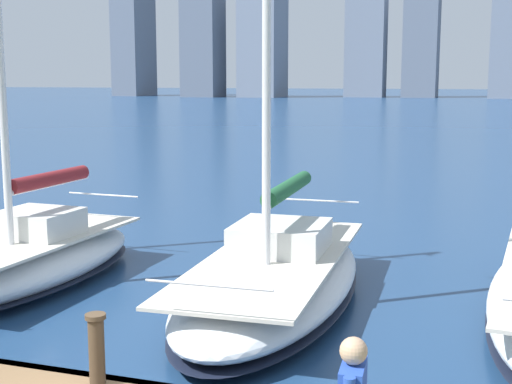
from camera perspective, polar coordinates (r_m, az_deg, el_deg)
The scene contains 3 objects.
sailboat_forest at distance 13.98m, azimuth 1.51°, elevation -6.60°, with size 3.31×8.34×12.48m.
sailboat_maroon at distance 16.02m, azimuth -17.77°, elevation -4.86°, with size 2.87×6.82×12.17m.
mooring_post at distance 9.26m, azimuth -12.64°, elevation -12.07°, with size 0.26×0.26×0.91m.
Camera 1 is at (-4.12, 6.27, 4.38)m, focal length 50.00 mm.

